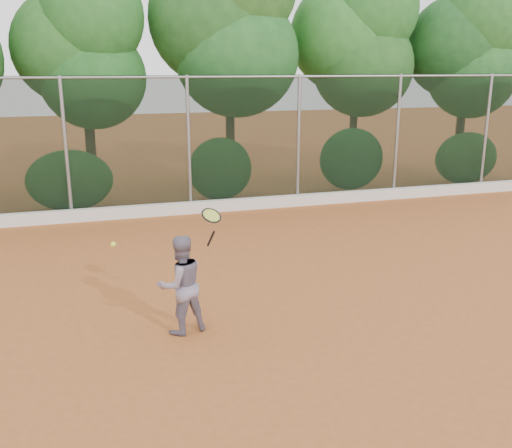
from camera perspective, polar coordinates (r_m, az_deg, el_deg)
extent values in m
plane|color=#A75827|center=(8.73, 1.91, -9.63)|extent=(80.00, 80.00, 0.00)
cube|color=silver|center=(14.96, -6.41, 1.64)|extent=(24.00, 0.20, 0.30)
imported|color=slate|center=(8.18, -7.54, -6.04)|extent=(0.82, 0.72, 1.45)
cube|color=black|center=(14.84, -6.73, 7.81)|extent=(24.00, 0.01, 3.50)
cylinder|color=gray|center=(14.71, -6.94, 14.39)|extent=(24.00, 0.06, 0.06)
cylinder|color=gray|center=(14.62, -18.46, 7.02)|extent=(0.09, 0.09, 3.50)
cylinder|color=gray|center=(14.84, -6.73, 7.81)|extent=(0.09, 0.09, 3.50)
cylinder|color=gray|center=(15.63, 4.27, 8.26)|extent=(0.09, 0.09, 3.50)
cylinder|color=gray|center=(16.93, 13.91, 8.41)|extent=(0.09, 0.09, 3.50)
cylinder|color=gray|center=(18.62, 21.99, 8.36)|extent=(0.09, 0.09, 3.50)
cylinder|color=#3F2818|center=(16.97, -16.11, 6.40)|extent=(0.28, 0.28, 2.40)
ellipsoid|color=#1D561D|center=(16.69, -15.98, 13.87)|extent=(2.90, 2.40, 2.80)
ellipsoid|color=#22571E|center=(16.99, -17.96, 16.44)|extent=(3.20, 2.70, 3.10)
ellipsoid|color=#1F591E|center=(16.54, -16.03, 19.42)|extent=(2.70, 2.30, 2.90)
cylinder|color=#3E2718|center=(17.14, -2.58, 8.08)|extent=(0.26, 0.26, 3.00)
ellipsoid|color=#2D752C|center=(16.95, -1.91, 16.48)|extent=(3.60, 3.00, 3.50)
ellipsoid|color=#2F6D29|center=(17.17, -3.93, 19.78)|extent=(3.90, 3.20, 3.80)
cylinder|color=#482B1B|center=(18.76, 9.63, 8.06)|extent=(0.24, 0.24, 2.70)
ellipsoid|color=#1F4E1B|center=(18.61, 10.68, 15.22)|extent=(3.20, 2.70, 3.10)
ellipsoid|color=#246221|center=(18.68, 8.95, 18.06)|extent=(3.50, 2.90, 3.40)
ellipsoid|color=#1F5B1F|center=(18.64, 11.39, 20.42)|extent=(3.00, 2.50, 3.10)
cylinder|color=#442B1A|center=(20.34, 19.61, 7.67)|extent=(0.28, 0.28, 2.50)
ellipsoid|color=#2E722B|center=(20.23, 20.84, 13.94)|extent=(3.00, 2.50, 2.90)
ellipsoid|color=#245E23|center=(20.19, 19.36, 16.35)|extent=(3.30, 2.80, 3.20)
ellipsoid|color=#32742C|center=(20.26, 21.71, 18.41)|extent=(2.80, 2.40, 3.00)
ellipsoid|color=#36712B|center=(15.56, -18.12, 4.14)|extent=(2.20, 1.16, 1.60)
ellipsoid|color=#2F6928|center=(15.93, -3.59, 5.50)|extent=(1.80, 1.04, 1.76)
ellipsoid|color=#296928|center=(17.25, 9.53, 6.42)|extent=(2.00, 1.10, 1.84)
ellipsoid|color=#376E2A|center=(19.36, 20.28, 6.20)|extent=(2.16, 1.12, 1.64)
cylinder|color=black|center=(8.06, -4.52, -1.45)|extent=(0.11, 0.18, 0.26)
torus|color=black|center=(7.91, -4.48, 0.86)|extent=(0.37, 0.35, 0.18)
cylinder|color=#B8C83A|center=(7.91, -4.48, 0.86)|extent=(0.31, 0.29, 0.14)
sphere|color=#DAF938|center=(8.12, -14.09, -1.98)|extent=(0.07, 0.07, 0.07)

